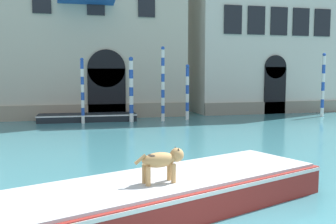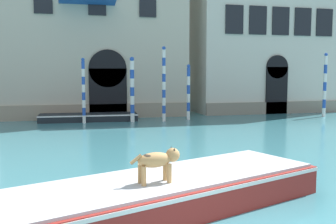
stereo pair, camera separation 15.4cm
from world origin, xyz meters
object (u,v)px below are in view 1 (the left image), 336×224
Objects in this scene: boat_foreground at (159,194)px; mooring_pole_3 at (323,85)px; mooring_pole_1 at (131,89)px; dog_on_deck at (162,160)px; boat_moored_near_palazzo at (88,117)px; mooring_pole_2 at (163,84)px; mooring_pole_4 at (187,92)px; mooring_pole_0 at (83,90)px.

mooring_pole_3 reaches higher than boat_foreground.
mooring_pole_1 is (1.84, 14.97, 1.54)m from boat_foreground.
mooring_pole_3 is (14.47, 14.96, 0.93)m from dog_on_deck.
boat_moored_near_palazzo is 4.92m from mooring_pole_2.
mooring_pole_4 is at bearing -4.79° from boat_moored_near_palazzo.
mooring_pole_4 is (3.49, 0.21, -0.21)m from mooring_pole_1.
mooring_pole_1 is at bearing 178.59° from mooring_pole_3.
mooring_pole_3 reaches higher than dog_on_deck.
mooring_pole_0 is at bearing 178.37° from mooring_pole_1.
dog_on_deck is at bearing -85.13° from boat_moored_near_palazzo.
mooring_pole_3 is 1.23× the size of mooring_pole_4.
mooring_pole_2 reaches higher than mooring_pole_3.
mooring_pole_1 reaches higher than mooring_pole_0.
mooring_pole_1 is at bearing 73.62° from dog_on_deck.
mooring_pole_0 is 1.10× the size of mooring_pole_4.
mooring_pole_4 is at bearing 13.29° from mooring_pole_2.
boat_foreground is 15.36m from mooring_pole_2.
mooring_pole_2 is at bearing -166.71° from mooring_pole_4.
mooring_pole_2 is 1.06× the size of mooring_pole_3.
boat_moored_near_palazzo is at bearing 71.93° from boat_foreground.
boat_moored_near_palazzo is 1.72× the size of mooring_pole_4.
dog_on_deck is (0.01, -0.30, 0.79)m from boat_foreground.
mooring_pole_2 is at bearing -12.33° from boat_moored_near_palazzo.
mooring_pole_1 is at bearing 174.60° from mooring_pole_2.
dog_on_deck is at bearing -86.45° from mooring_pole_0.
mooring_pole_4 is (-9.15, 0.52, -0.39)m from mooring_pole_3.
mooring_pole_3 is at bearing -1.45° from mooring_pole_0.
boat_moored_near_palazzo is 1.53× the size of mooring_pole_1.
mooring_pole_2 is (3.69, 15.09, 1.06)m from dog_on_deck.
boat_foreground is at bearing -97.00° from mooring_pole_1.
boat_moored_near_palazzo is 1.40× the size of mooring_pole_3.
mooring_pole_3 is (10.78, -0.14, -0.13)m from mooring_pole_2.
mooring_pole_4 is (5.32, 15.48, 0.54)m from dog_on_deck.
dog_on_deck is 15.40m from mooring_pole_1.
mooring_pole_0 is at bearing 178.55° from mooring_pole_3.
mooring_pole_3 reaches higher than mooring_pole_4.
mooring_pole_3 is at bearing 36.41° from dog_on_deck.
boat_foreground is 20.67m from mooring_pole_3.
boat_moored_near_palazzo is 15.29m from mooring_pole_3.
mooring_pole_1 is 1.12× the size of mooring_pole_4.
boat_foreground is at bearing -85.12° from boat_moored_near_palazzo.
boat_moored_near_palazzo is 3.16m from mooring_pole_1.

